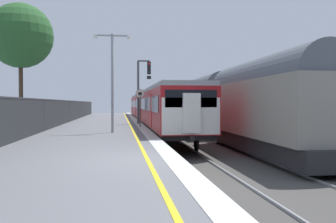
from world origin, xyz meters
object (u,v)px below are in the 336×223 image
at_px(speed_limit_sign, 140,103).
at_px(background_tree_left, 20,37).
at_px(commuter_train_at_platform, 152,107).
at_px(platform_lamp_mid, 112,74).
at_px(signal_gantry, 142,84).
at_px(freight_train_adjacent_track, 226,103).

bearing_deg(speed_limit_sign, background_tree_left, 163.35).
height_order(commuter_train_at_platform, background_tree_left, background_tree_left).
height_order(commuter_train_at_platform, platform_lamp_mid, platform_lamp_mid).
bearing_deg(signal_gantry, freight_train_adjacent_track, -41.45).
xyz_separation_m(platform_lamp_mid, background_tree_left, (-6.61, 7.09, 3.09)).
xyz_separation_m(freight_train_adjacent_track, speed_limit_sign, (-5.85, 0.36, -0.00)).
bearing_deg(platform_lamp_mid, freight_train_adjacent_track, 29.02).
bearing_deg(speed_limit_sign, platform_lamp_mid, -111.05).
bearing_deg(background_tree_left, commuter_train_at_platform, 44.22).
distance_m(freight_train_adjacent_track, background_tree_left, 15.24).
height_order(speed_limit_sign, platform_lamp_mid, platform_lamp_mid).
bearing_deg(freight_train_adjacent_track, background_tree_left, 168.61).
xyz_separation_m(speed_limit_sign, platform_lamp_mid, (-1.76, -4.59, 1.57)).
height_order(freight_train_adjacent_track, platform_lamp_mid, platform_lamp_mid).
bearing_deg(freight_train_adjacent_track, platform_lamp_mid, -150.98).
bearing_deg(platform_lamp_mid, signal_gantry, 76.74).
xyz_separation_m(freight_train_adjacent_track, platform_lamp_mid, (-7.61, -4.22, 1.56)).
bearing_deg(commuter_train_at_platform, speed_limit_sign, -98.43).
distance_m(freight_train_adjacent_track, speed_limit_sign, 5.86).
bearing_deg(speed_limit_sign, freight_train_adjacent_track, -3.53).
relative_size(signal_gantry, platform_lamp_mid, 0.93).
relative_size(freight_train_adjacent_track, background_tree_left, 3.13).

